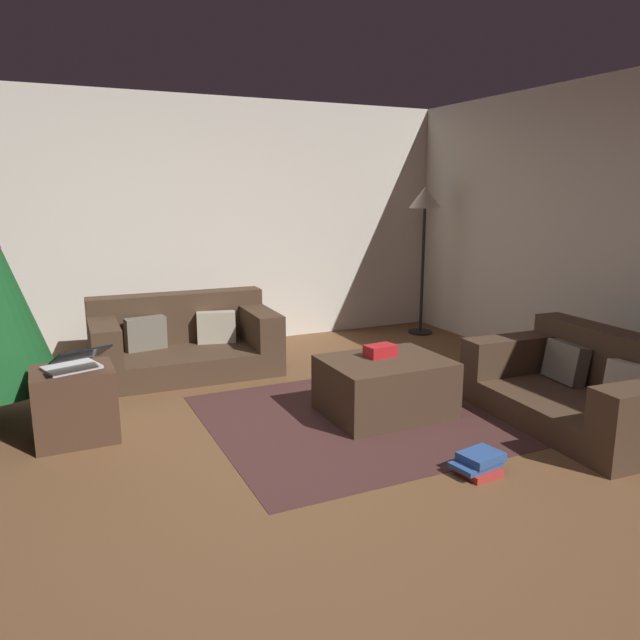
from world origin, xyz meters
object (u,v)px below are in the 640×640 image
Objects in this scene: corner_lamp at (425,209)px; book_stack at (479,463)px; couch_left at (183,342)px; laptop at (75,363)px; side_table at (75,404)px; gift_box at (380,351)px; tv_remote at (376,353)px; couch_right at (589,388)px; ottoman at (385,387)px.

book_stack is at bearing -118.89° from corner_lamp.
couch_left is 1.69m from laptop.
book_stack is at bearing -36.18° from side_table.
laptop is 1.54× the size of book_stack.
gift_box is 0.44× the size of side_table.
laptop is (-2.12, 0.33, 0.08)m from gift_box.
couch_left is 2.03m from gift_box.
tv_remote is 0.31× the size of laptop.
couch_right is 1.48m from ottoman.
ottoman is at bearing 124.39° from couch_left.
side_table reaches higher than tv_remote.
couch_left reaches higher than laptop.
couch_left reaches higher than ottoman.
ottoman is at bearing -94.32° from gift_box.
side_table is 1.02× the size of laptop.
couch_right is at bearing 14.69° from book_stack.
couch_left is 3.06m from book_stack.
ottoman is at bearing -107.47° from tv_remote.
gift_box is at bearing -10.39° from side_table.
side_table reaches higher than book_stack.
laptop reaches higher than couch_right.
tv_remote is at bearing -8.87° from side_table.
couch_left reaches higher than gift_box.
tv_remote is at bearing -132.18° from corner_lamp.
couch_right reaches higher than tv_remote.
corner_lamp is (1.74, 1.98, 0.98)m from gift_box.
corner_lamp reaches higher than ottoman.
couch_right is at bearing 135.50° from couch_left.
couch_left is 0.98× the size of corner_lamp.
corner_lamp reaches higher than gift_box.
couch_right reaches higher than book_stack.
tv_remote is (-1.27, 0.90, 0.19)m from couch_right.
tv_remote is 0.48× the size of book_stack.
side_table is at bearing 167.29° from ottoman.
couch_right is at bearing -30.54° from ottoman.
gift_box is at bearing 89.85° from book_stack.
couch_right is at bearing -99.49° from corner_lamp.
corner_lamp is at bearing 22.26° from side_table.
corner_lamp is at bearing 61.11° from book_stack.
laptop is at bearing 156.11° from tv_remote.
side_table is 0.31× the size of corner_lamp.
corner_lamp is at bearing 23.20° from laptop.
tv_remote is (-0.00, 0.06, -0.03)m from gift_box.
couch_right is 1.57m from tv_remote.
ottoman is 1.72× the size of side_table.
tv_remote is at bearing -7.20° from laptop.
side_table is 0.31m from laptop.
ottoman is 2.70× the size of book_stack.
ottoman is 0.27m from gift_box.
couch_right is at bearing -51.98° from tv_remote.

